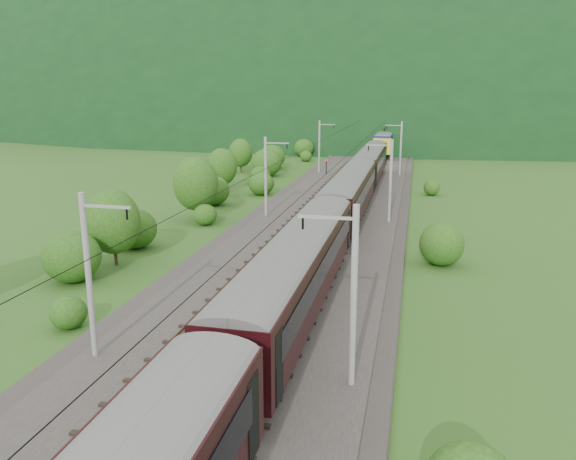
# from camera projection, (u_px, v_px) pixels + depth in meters

# --- Properties ---
(ground) EXTENTS (600.00, 600.00, 0.00)m
(ground) POSITION_uv_depth(u_px,v_px,m) (217.00, 375.00, 25.92)
(ground) COLOR #2D541A
(ground) RESTS_ON ground
(railbed) EXTENTS (14.00, 220.00, 0.30)m
(railbed) POSITION_uv_depth(u_px,v_px,m) (271.00, 296.00, 35.34)
(railbed) COLOR #38332D
(railbed) RESTS_ON ground
(track_left) EXTENTS (2.40, 220.00, 0.27)m
(track_left) POSITION_uv_depth(u_px,v_px,m) (235.00, 290.00, 35.80)
(track_left) COLOR #523423
(track_left) RESTS_ON railbed
(track_right) EXTENTS (2.40, 220.00, 0.27)m
(track_right) POSITION_uv_depth(u_px,v_px,m) (308.00, 296.00, 34.77)
(track_right) COLOR #523423
(track_right) RESTS_ON railbed
(catenary_left) EXTENTS (2.54, 192.28, 8.00)m
(catenary_left) POSITION_uv_depth(u_px,v_px,m) (266.00, 175.00, 56.42)
(catenary_left) COLOR gray
(catenary_left) RESTS_ON railbed
(catenary_right) EXTENTS (2.54, 192.28, 8.00)m
(catenary_right) POSITION_uv_depth(u_px,v_px,m) (390.00, 179.00, 53.79)
(catenary_right) COLOR gray
(catenary_right) RESTS_ON railbed
(overhead_wires) EXTENTS (4.83, 198.00, 0.03)m
(overhead_wires) POSITION_uv_depth(u_px,v_px,m) (270.00, 187.00, 33.66)
(overhead_wires) COLOR black
(overhead_wires) RESTS_ON ground
(mountain_main) EXTENTS (504.00, 360.00, 244.00)m
(mountain_main) POSITION_uv_depth(u_px,v_px,m) (400.00, 118.00, 271.94)
(mountain_main) COLOR black
(mountain_main) RESTS_ON ground
(mountain_ridge) EXTENTS (336.00, 280.00, 132.00)m
(mountain_ridge) POSITION_uv_depth(u_px,v_px,m) (198.00, 112.00, 335.56)
(mountain_ridge) COLOR black
(mountain_ridge) RESTS_ON ground
(train) EXTENTS (3.22, 155.03, 5.60)m
(train) POSITION_uv_depth(u_px,v_px,m) (330.00, 213.00, 42.22)
(train) COLOR black
(train) RESTS_ON ground
(hazard_post_near) EXTENTS (0.17, 0.17, 1.57)m
(hazard_post_near) POSITION_uv_depth(u_px,v_px,m) (353.00, 172.00, 82.58)
(hazard_post_near) COLOR red
(hazard_post_near) RESTS_ON railbed
(hazard_post_far) EXTENTS (0.18, 0.18, 1.71)m
(hazard_post_far) POSITION_uv_depth(u_px,v_px,m) (344.00, 189.00, 67.77)
(hazard_post_far) COLOR red
(hazard_post_far) RESTS_ON railbed
(signal) EXTENTS (0.25, 0.25, 2.24)m
(signal) POSITION_uv_depth(u_px,v_px,m) (326.00, 166.00, 85.43)
(signal) COLOR black
(signal) RESTS_ON railbed
(vegetation_left) EXTENTS (13.14, 149.97, 7.06)m
(vegetation_left) POSITION_uv_depth(u_px,v_px,m) (119.00, 219.00, 45.23)
(vegetation_left) COLOR #164713
(vegetation_left) RESTS_ON ground
(vegetation_right) EXTENTS (4.19, 93.57, 2.97)m
(vegetation_right) POSITION_uv_depth(u_px,v_px,m) (476.00, 430.00, 19.33)
(vegetation_right) COLOR #164713
(vegetation_right) RESTS_ON ground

